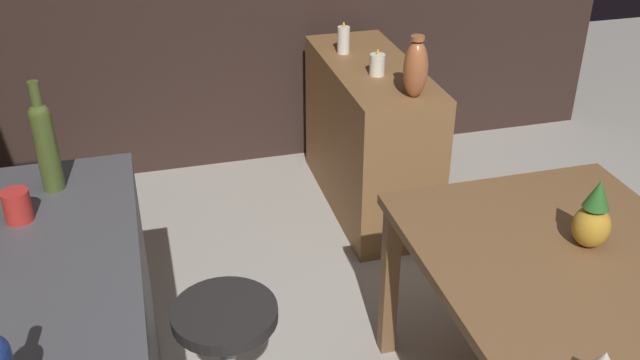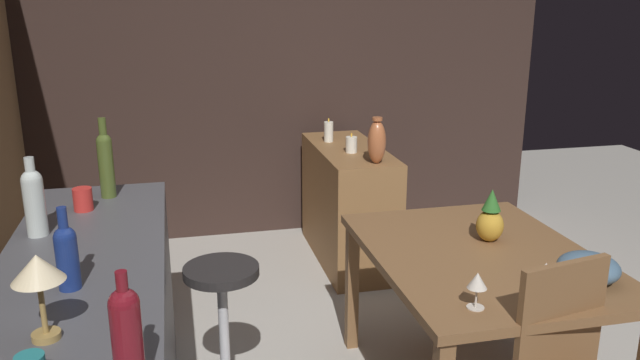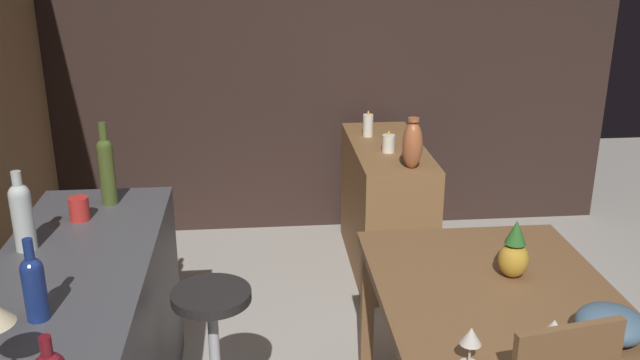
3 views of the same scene
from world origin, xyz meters
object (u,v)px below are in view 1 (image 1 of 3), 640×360
vase_copper (416,68)px  dining_table (577,292)px  pineapple_centerpiece (593,218)px  pillar_candle_short (377,65)px  wine_bottle_olive (45,142)px  sideboard_cabinet (370,137)px  cup_red (17,206)px  pillar_candle_tall (343,40)px

vase_copper → dining_table: bearing=-176.9°
pineapple_centerpiece → pillar_candle_short: size_ratio=1.89×
wine_bottle_olive → pineapple_centerpiece: bearing=-108.4°
pineapple_centerpiece → pillar_candle_short: 1.50m
vase_copper → sideboard_cabinet: bearing=6.8°
dining_table → pillar_candle_short: bearing=5.2°
cup_red → vase_copper: 1.81m
dining_table → pillar_candle_tall: bearing=6.3°
wine_bottle_olive → cup_red: (-0.18, 0.09, -0.12)m
sideboard_cabinet → pillar_candle_short: bearing=170.4°
pillar_candle_tall → dining_table: bearing=-173.7°
pineapple_centerpiece → wine_bottle_olive: 1.82m
dining_table → pillar_candle_short: pillar_candle_short is taller
sideboard_cabinet → wine_bottle_olive: size_ratio=2.86×
dining_table → sideboard_cabinet: size_ratio=1.14×
dining_table → pineapple_centerpiece: bearing=-38.5°
pineapple_centerpiece → vase_copper: (1.17, 0.17, 0.11)m
wine_bottle_olive → vase_copper: size_ratio=1.32×
vase_copper → pineapple_centerpiece: bearing=-171.8°
pineapple_centerpiece → vase_copper: bearing=8.2°
sideboard_cabinet → vase_copper: bearing=-173.2°
pineapple_centerpiece → pillar_candle_tall: size_ratio=1.47×
pineapple_centerpiece → wine_bottle_olive: wine_bottle_olive is taller
sideboard_cabinet → wine_bottle_olive: (-1.04, 1.49, 0.67)m
wine_bottle_olive → dining_table: bearing=-113.3°
sideboard_cabinet → pillar_candle_tall: bearing=23.0°
sideboard_cabinet → pineapple_centerpiece: 1.68m
sideboard_cabinet → vase_copper: 0.71m
sideboard_cabinet → vase_copper: (-0.44, -0.05, 0.55)m
dining_table → sideboard_cabinet: (1.74, 0.12, -0.25)m
wine_bottle_olive → pillar_candle_short: wine_bottle_olive is taller
sideboard_cabinet → wine_bottle_olive: 1.94m
pineapple_centerpiece → vase_copper: size_ratio=0.85×
cup_red → vase_copper: bearing=-64.5°
wine_bottle_olive → pillar_candle_tall: 1.89m
sideboard_cabinet → vase_copper: size_ratio=3.78×
wine_bottle_olive → pillar_candle_tall: (1.26, -1.40, -0.18)m
dining_table → wine_bottle_olive: wine_bottle_olive is taller
pillar_candle_short → vase_copper: vase_copper is taller
dining_table → cup_red: 1.80m
dining_table → vase_copper: bearing=3.1°
pillar_candle_tall → vase_copper: (-0.66, -0.14, 0.07)m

